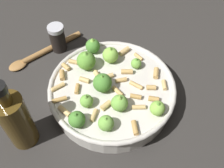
# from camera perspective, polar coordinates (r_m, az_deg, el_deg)

# --- Properties ---
(ground_plane) EXTENTS (2.40, 2.40, 0.00)m
(ground_plane) POSITION_cam_1_polar(r_m,az_deg,el_deg) (0.68, -0.00, -3.17)
(ground_plane) COLOR #2D2B28
(cooking_pan) EXTENTS (0.31, 0.31, 0.11)m
(cooking_pan) POSITION_cam_1_polar(r_m,az_deg,el_deg) (0.66, -0.18, -1.38)
(cooking_pan) COLOR beige
(cooking_pan) RESTS_ON ground
(pepper_shaker) EXTENTS (0.05, 0.05, 0.08)m
(pepper_shaker) POSITION_cam_1_polar(r_m,az_deg,el_deg) (0.79, -11.64, 9.66)
(pepper_shaker) COLOR black
(pepper_shaker) RESTS_ON ground
(olive_oil_bottle) EXTENTS (0.06, 0.06, 0.20)m
(olive_oil_bottle) POSITION_cam_1_polar(r_m,az_deg,el_deg) (0.59, -19.95, -7.29)
(olive_oil_bottle) COLOR #4C3814
(olive_oil_bottle) RESTS_ON ground
(wooden_spoon) EXTENTS (0.12, 0.23, 0.02)m
(wooden_spoon) POSITION_cam_1_polar(r_m,az_deg,el_deg) (0.81, -14.84, 6.53)
(wooden_spoon) COLOR #9E703D
(wooden_spoon) RESTS_ON ground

